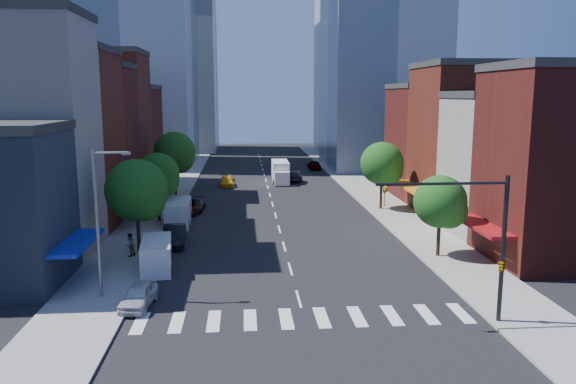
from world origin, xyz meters
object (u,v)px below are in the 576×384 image
Objects in this scene: parked_car_second at (174,235)px; pedestrian_near at (144,253)px; box_truck at (281,173)px; traffic_car_oncoming at (293,176)px; parked_car_front at (138,296)px; cargo_van_near at (156,255)px; parked_car_rear at (195,205)px; parked_car_third at (186,207)px; taxi at (227,181)px; traffic_car_far at (314,165)px; pedestrian_far at (130,245)px; cargo_van_far at (178,213)px.

pedestrian_near reaches higher than parked_car_second.
traffic_car_oncoming is at bearing 18.94° from box_truck.
parked_car_second is at bearing 94.34° from parked_car_front.
parked_car_second is at bearing 79.49° from cargo_van_near.
box_truck reaches higher than pedestrian_near.
parked_car_front is 49.05m from traffic_car_oncoming.
parked_car_rear is 0.60× the size of box_truck.
box_truck is at bearing 9.06° from pedestrian_near.
parked_car_third is 18.26m from pedestrian_near.
taxi is 0.60× the size of box_truck.
parked_car_second is 0.94× the size of cargo_van_near.
cargo_van_near reaches higher than parked_car_front.
traffic_car_far is (17.51, 46.16, -0.06)m from parked_car_second.
box_truck is 4.19× the size of pedestrian_near.
box_truck is 40.63m from pedestrian_near.
traffic_car_oncoming is at bearing 15.72° from taxi.
parked_car_third is (0.23, 26.09, 0.03)m from parked_car_front.
pedestrian_near is at bearing 62.30° from traffic_car_oncoming.
parked_car_second is 1.10× the size of traffic_car_oncoming.
parked_car_third is (-0.25, 12.37, -0.12)m from parked_car_second.
traffic_car_oncoming is 2.50× the size of pedestrian_far.
parked_car_rear is 0.98× the size of traffic_car_oncoming.
parked_car_rear is 23.31m from traffic_car_oncoming.
parked_car_third is 2.88× the size of pedestrian_near.
parked_car_second is 49.37m from traffic_car_far.
taxi is 34.30m from pedestrian_far.
traffic_car_far is 53.80m from pedestrian_far.
cargo_van_near reaches higher than traffic_car_oncoming.
cargo_van_near is at bearing -89.46° from parked_car_rear.
parked_car_front is 62.52m from traffic_car_far.
parked_car_third is at bearing -160.63° from pedestrian_far.
box_truck reaches higher than parked_car_third.
cargo_van_far is (0.01, 21.01, 0.49)m from parked_car_front.
traffic_car_far is at bearing 44.86° from taxi.
parked_car_rear is at bearing 60.99° from parked_car_third.
pedestrian_far is at bearing -132.47° from parked_car_second.
taxi is at bearing 91.17° from parked_car_front.
parked_car_second is at bearing 169.90° from pedestrian_far.
cargo_van_far is 13.17m from pedestrian_near.
cargo_van_near is at bearing 63.98° from traffic_car_oncoming.
cargo_van_near reaches higher than parked_car_third.
cargo_van_near reaches higher than parked_car_second.
traffic_car_far is (14.01, 16.07, 0.12)m from taxi.
parked_car_third is 0.90× the size of cargo_van_far.
parked_car_rear is (0.61, 13.67, -0.18)m from parked_car_second.
parked_car_third is 1.14× the size of taxi.
parked_car_second is 7.31m from cargo_van_far.
cargo_van_far is at bearing -114.14° from box_truck.
pedestrian_far reaches higher than parked_car_rear.
cargo_van_near is 36.99m from taxi.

